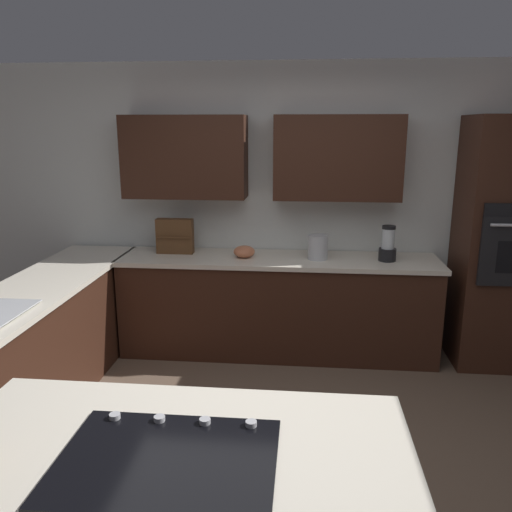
{
  "coord_description": "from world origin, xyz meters",
  "views": [
    {
      "loc": [
        -0.13,
        2.73,
        2.03
      ],
      "look_at": [
        0.24,
        -1.14,
        1.05
      ],
      "focal_mm": 36.2,
      "sensor_mm": 36.0,
      "label": 1
    }
  ],
  "objects_px": {
    "mixing_bowl": "(244,252)",
    "kettle": "(318,247)",
    "wall_oven": "(508,244)",
    "blender": "(388,246)",
    "spice_rack": "(175,236)",
    "cooktop": "(167,460)"
  },
  "relations": [
    {
      "from": "wall_oven",
      "to": "mixing_bowl",
      "type": "bearing_deg",
      "value": 0.36
    },
    {
      "from": "wall_oven",
      "to": "cooktop",
      "type": "bearing_deg",
      "value": 53.25
    },
    {
      "from": "wall_oven",
      "to": "kettle",
      "type": "xyz_separation_m",
      "value": [
        1.6,
        0.01,
        -0.06
      ]
    },
    {
      "from": "kettle",
      "to": "cooktop",
      "type": "bearing_deg",
      "value": 78.77
    },
    {
      "from": "cooktop",
      "to": "blender",
      "type": "bearing_deg",
      "value": -112.07
    },
    {
      "from": "blender",
      "to": "mixing_bowl",
      "type": "xyz_separation_m",
      "value": [
        1.25,
        0.0,
        -0.08
      ]
    },
    {
      "from": "mixing_bowl",
      "to": "kettle",
      "type": "distance_m",
      "value": 0.65
    },
    {
      "from": "wall_oven",
      "to": "blender",
      "type": "height_order",
      "value": "wall_oven"
    },
    {
      "from": "cooktop",
      "to": "kettle",
      "type": "relative_size",
      "value": 3.54
    },
    {
      "from": "cooktop",
      "to": "spice_rack",
      "type": "xyz_separation_m",
      "value": [
        0.72,
        -3.0,
        0.15
      ]
    },
    {
      "from": "spice_rack",
      "to": "kettle",
      "type": "bearing_deg",
      "value": 175.69
    },
    {
      "from": "spice_rack",
      "to": "cooktop",
      "type": "bearing_deg",
      "value": 103.58
    },
    {
      "from": "blender",
      "to": "mixing_bowl",
      "type": "height_order",
      "value": "blender"
    },
    {
      "from": "wall_oven",
      "to": "blender",
      "type": "bearing_deg",
      "value": 0.8
    },
    {
      "from": "cooktop",
      "to": "mixing_bowl",
      "type": "bearing_deg",
      "value": -88.53
    },
    {
      "from": "wall_oven",
      "to": "cooktop",
      "type": "relative_size",
      "value": 2.8
    },
    {
      "from": "kettle",
      "to": "blender",
      "type": "bearing_deg",
      "value": 180.0
    },
    {
      "from": "wall_oven",
      "to": "kettle",
      "type": "bearing_deg",
      "value": 0.5
    },
    {
      "from": "mixing_bowl",
      "to": "kettle",
      "type": "xyz_separation_m",
      "value": [
        -0.65,
        0.0,
        0.05
      ]
    },
    {
      "from": "spice_rack",
      "to": "mixing_bowl",
      "type": "bearing_deg",
      "value": 171.43
    },
    {
      "from": "mixing_bowl",
      "to": "spice_rack",
      "type": "xyz_separation_m",
      "value": [
        0.65,
        -0.1,
        0.11
      ]
    },
    {
      "from": "cooktop",
      "to": "spice_rack",
      "type": "distance_m",
      "value": 3.09
    }
  ]
}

